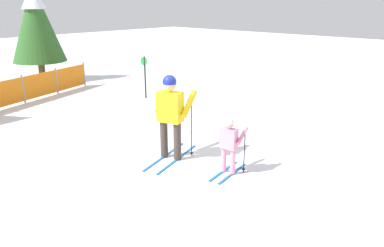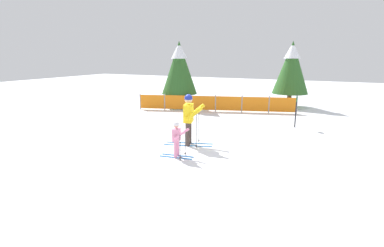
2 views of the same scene
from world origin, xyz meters
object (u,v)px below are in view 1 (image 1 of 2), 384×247
object	(u,v)px
skier_child	(229,141)
trail_marker	(145,73)
conifer_near	(36,21)
skier_adult	(171,110)

from	to	relation	value
skier_child	trail_marker	world-z (taller)	trail_marker
conifer_near	trail_marker	xyz separation A→B (m)	(0.99, -5.24, -1.50)
trail_marker	skier_child	bearing A→B (deg)	-116.09
skier_child	conifer_near	bearing A→B (deg)	72.56
conifer_near	trail_marker	bearing A→B (deg)	-79.27
trail_marker	conifer_near	bearing A→B (deg)	100.73
skier_adult	skier_child	world-z (taller)	skier_adult
skier_adult	trail_marker	size ratio (longest dim) A/B	1.25
skier_adult	skier_child	distance (m)	1.39
skier_adult	conifer_near	size ratio (longest dim) A/B	0.46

